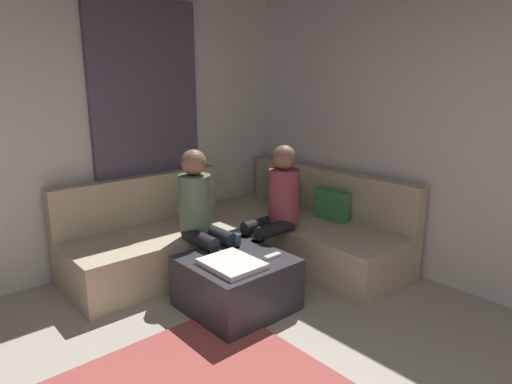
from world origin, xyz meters
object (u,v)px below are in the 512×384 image
person_on_couch_back (276,206)px  person_on_couch_side (202,214)px  sectional_couch (245,235)px  coffee_mug (236,239)px  game_remote (273,256)px  ottoman (236,283)px

person_on_couch_back → person_on_couch_side: bearing=70.3°
sectional_couch → person_on_couch_side: person_on_couch_side is taller
person_on_couch_back → person_on_couch_side: (-0.23, -0.65, 0.00)m
coffee_mug → sectional_couch: bearing=133.6°
person_on_couch_back → game_remote: bearing=133.9°
sectional_couch → coffee_mug: bearing=-46.4°
ottoman → coffee_mug: 0.38m
game_remote → coffee_mug: bearing=-174.3°
sectional_couch → game_remote: bearing=-26.1°
sectional_couch → coffee_mug: (0.42, -0.44, 0.19)m
ottoman → person_on_couch_side: size_ratio=0.63×
game_remote → person_on_couch_side: (-0.68, -0.19, 0.23)m
game_remote → person_on_couch_back: 0.68m
coffee_mug → game_remote: coffee_mug is taller
coffee_mug → person_on_couch_side: size_ratio=0.08×
ottoman → person_on_couch_back: person_on_couch_back is taller
person_on_couch_side → game_remote: bearing=105.9°
coffee_mug → game_remote: bearing=5.7°
person_on_couch_back → coffee_mug: bearing=94.8°
game_remote → person_on_couch_back: (-0.44, 0.46, 0.23)m
sectional_couch → person_on_couch_back: 0.54m
ottoman → person_on_couch_back: size_ratio=0.63×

